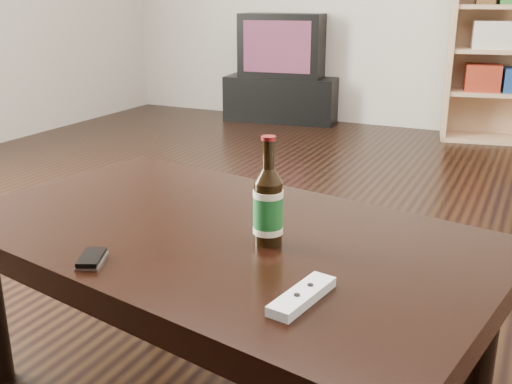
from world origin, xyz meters
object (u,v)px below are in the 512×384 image
at_px(beer_bottle, 268,206).
at_px(remote, 302,296).
at_px(bookshelf, 499,47).
at_px(phone, 92,259).
at_px(tv, 284,45).
at_px(coffee_table, 218,253).
at_px(tv_stand, 283,98).

xyz_separation_m(beer_bottle, remote, (0.17, -0.22, -0.08)).
height_order(bookshelf, beer_bottle, bookshelf).
bearing_deg(phone, tv, 82.00).
bearing_deg(beer_bottle, coffee_table, 169.98).
distance_m(tv_stand, coffee_table, 3.81).
xyz_separation_m(tv, phone, (1.21, -3.84, -0.13)).
distance_m(coffee_table, phone, 0.32).
xyz_separation_m(tv_stand, tv, (0.00, -0.00, 0.44)).
distance_m(phone, remote, 0.46).
height_order(tv, beer_bottle, tv).
height_order(tv_stand, coffee_table, coffee_table).
xyz_separation_m(bookshelf, beer_bottle, (-0.18, -3.55, -0.10)).
xyz_separation_m(coffee_table, phone, (-0.15, -0.28, 0.07)).
bearing_deg(tv, phone, -79.73).
height_order(tv, coffee_table, tv).
relative_size(bookshelf, phone, 12.55).
xyz_separation_m(tv, coffee_table, (1.35, -3.56, -0.21)).
bearing_deg(tv, bookshelf, -8.24).
bearing_deg(bookshelf, beer_bottle, -103.75).
distance_m(tv_stand, beer_bottle, 3.90).
height_order(tv, bookshelf, bookshelf).
bearing_deg(tv, beer_bottle, -74.51).
relative_size(tv_stand, remote, 5.24).
distance_m(beer_bottle, phone, 0.39).
height_order(tv, phone, tv).
relative_size(tv, phone, 7.06).
xyz_separation_m(tv, beer_bottle, (1.50, -3.58, -0.05)).
distance_m(tv, beer_bottle, 3.88).
distance_m(bookshelf, phone, 3.84).
xyz_separation_m(bookshelf, phone, (-0.47, -3.81, -0.18)).
relative_size(tv_stand, coffee_table, 0.66).
bearing_deg(remote, coffee_table, 151.27).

